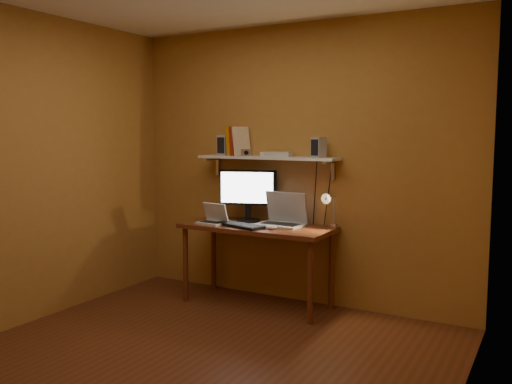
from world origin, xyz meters
The scene contains 14 objects.
room centered at (0.00, 0.00, 1.30)m, with size 3.44×3.24×2.64m.
desk centered at (-0.25, 1.28, 0.66)m, with size 1.40×0.60×0.75m.
wall_shelf centered at (-0.25, 1.47, 1.36)m, with size 1.40×0.25×0.21m.
monitor centered at (-0.43, 1.43, 1.03)m, with size 0.53×0.29×0.49m.
laptop centered at (-0.04, 1.40, 0.83)m, with size 0.43×0.32×0.30m.
netbook centered at (-0.64, 1.15, 0.80)m, with size 0.28×0.21×0.19m.
keyboard centered at (-0.34, 1.14, 0.76)m, with size 0.49×0.16×0.03m, color black.
mouse centered at (-0.03, 1.15, 0.77)m, with size 0.10×0.06×0.03m, color silver.
desk_lamp centered at (0.41, 1.41, 0.96)m, with size 0.09×0.23×0.38m.
speaker_left centered at (-0.72, 1.48, 1.47)m, with size 0.11×0.11×0.20m, color #999CA2.
speaker_right centered at (0.28, 1.47, 1.47)m, with size 0.10×0.10×0.18m, color #999CA2.
books centered at (-0.57, 1.49, 1.51)m, with size 0.19×0.20×0.28m.
shelf_camera centered at (-0.43, 1.42, 1.41)m, with size 0.12×0.06×0.07m.
router centered at (-0.14, 1.46, 1.40)m, with size 0.27×0.18×0.04m, color silver.
Camera 1 is at (2.14, -3.01, 1.59)m, focal length 38.00 mm.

